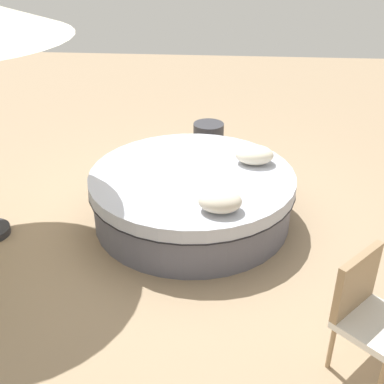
{
  "coord_description": "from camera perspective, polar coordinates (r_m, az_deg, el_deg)",
  "views": [
    {
      "loc": [
        0.39,
        -4.82,
        3.08
      ],
      "look_at": [
        0.0,
        0.0,
        0.36
      ],
      "focal_mm": 45.11,
      "sensor_mm": 36.0,
      "label": 1
    }
  ],
  "objects": [
    {
      "name": "side_table",
      "position": [
        7.26,
        1.95,
        6.29
      ],
      "size": [
        0.45,
        0.45,
        0.48
      ],
      "primitive_type": "cylinder",
      "color": "#333338",
      "rests_on": "ground_plane"
    },
    {
      "name": "throw_pillow_1",
      "position": [
        5.67,
        7.39,
        4.39
      ],
      "size": [
        0.45,
        0.34,
        0.21
      ],
      "primitive_type": "ellipsoid",
      "color": "beige",
      "rests_on": "round_bed"
    },
    {
      "name": "round_bed",
      "position": [
        5.57,
        0.0,
        -0.48
      ],
      "size": [
        2.34,
        2.34,
        0.61
      ],
      "color": "#595966",
      "rests_on": "ground_plane"
    },
    {
      "name": "ground_plane",
      "position": [
        5.73,
        0.0,
        -3.17
      ],
      "size": [
        16.0,
        16.0,
        0.0
      ],
      "primitive_type": "plane",
      "color": "#9E8466"
    },
    {
      "name": "patio_chair",
      "position": [
        3.94,
        19.98,
        -12.68
      ],
      "size": [
        0.72,
        0.72,
        0.98
      ],
      "rotation": [
        0.0,
        0.0,
        3.95
      ],
      "color": "#997A56",
      "rests_on": "ground_plane"
    },
    {
      "name": "throw_pillow_0",
      "position": [
        4.69,
        3.34,
        -1.07
      ],
      "size": [
        0.43,
        0.34,
        0.21
      ],
      "primitive_type": "ellipsoid",
      "color": "beige",
      "rests_on": "round_bed"
    }
  ]
}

